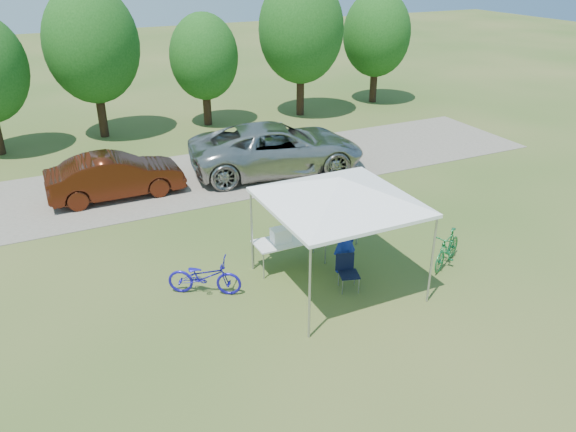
{
  "coord_description": "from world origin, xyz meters",
  "views": [
    {
      "loc": [
        -5.89,
        -9.69,
        7.19
      ],
      "look_at": [
        -0.3,
        2.0,
        0.99
      ],
      "focal_mm": 35.0,
      "sensor_mm": 36.0,
      "label": 1
    }
  ],
  "objects_px": {
    "folding_chair": "(347,269)",
    "cyclist": "(345,241)",
    "bike_green": "(447,249)",
    "folding_table": "(290,241)",
    "cooler": "(281,235)",
    "bike_blue": "(204,276)",
    "sedan": "(116,176)",
    "minivan": "(277,148)"
  },
  "relations": [
    {
      "from": "folding_table",
      "to": "minivan",
      "type": "relative_size",
      "value": 0.29
    },
    {
      "from": "folding_chair",
      "to": "minivan",
      "type": "distance_m",
      "value": 7.8
    },
    {
      "from": "cooler",
      "to": "bike_green",
      "type": "relative_size",
      "value": 0.32
    },
    {
      "from": "minivan",
      "to": "bike_green",
      "type": "bearing_deg",
      "value": -163.12
    },
    {
      "from": "minivan",
      "to": "sedan",
      "type": "bearing_deg",
      "value": 97.36
    },
    {
      "from": "folding_chair",
      "to": "bike_blue",
      "type": "distance_m",
      "value": 3.28
    },
    {
      "from": "folding_chair",
      "to": "bike_blue",
      "type": "xyz_separation_m",
      "value": [
        -3.05,
        1.2,
        -0.06
      ]
    },
    {
      "from": "cyclist",
      "to": "bike_blue",
      "type": "relative_size",
      "value": 0.97
    },
    {
      "from": "cyclist",
      "to": "cooler",
      "type": "bearing_deg",
      "value": -30.75
    },
    {
      "from": "bike_green",
      "to": "minivan",
      "type": "distance_m",
      "value": 7.86
    },
    {
      "from": "folding_table",
      "to": "cyclist",
      "type": "bearing_deg",
      "value": -38.0
    },
    {
      "from": "cooler",
      "to": "bike_blue",
      "type": "relative_size",
      "value": 0.28
    },
    {
      "from": "bike_green",
      "to": "sedan",
      "type": "bearing_deg",
      "value": -169.34
    },
    {
      "from": "cyclist",
      "to": "bike_green",
      "type": "height_order",
      "value": "cyclist"
    },
    {
      "from": "cooler",
      "to": "minivan",
      "type": "relative_size",
      "value": 0.08
    },
    {
      "from": "folding_chair",
      "to": "folding_table",
      "type": "bearing_deg",
      "value": 133.53
    },
    {
      "from": "cooler",
      "to": "bike_green",
      "type": "distance_m",
      "value": 4.16
    },
    {
      "from": "cyclist",
      "to": "bike_blue",
      "type": "xyz_separation_m",
      "value": [
        -3.37,
        0.53,
        -0.38
      ]
    },
    {
      "from": "sedan",
      "to": "folding_chair",
      "type": "bearing_deg",
      "value": -153.43
    },
    {
      "from": "sedan",
      "to": "bike_green",
      "type": "bearing_deg",
      "value": -139.84
    },
    {
      "from": "minivan",
      "to": "sedan",
      "type": "distance_m",
      "value": 5.54
    },
    {
      "from": "cyclist",
      "to": "bike_green",
      "type": "bearing_deg",
      "value": 163.18
    },
    {
      "from": "bike_blue",
      "to": "bike_green",
      "type": "distance_m",
      "value": 6.0
    },
    {
      "from": "folding_chair",
      "to": "cooler",
      "type": "bearing_deg",
      "value": 140.34
    },
    {
      "from": "folding_table",
      "to": "cyclist",
      "type": "height_order",
      "value": "cyclist"
    },
    {
      "from": "cooler",
      "to": "sedan",
      "type": "bearing_deg",
      "value": 114.48
    },
    {
      "from": "cooler",
      "to": "cyclist",
      "type": "xyz_separation_m",
      "value": [
        1.31,
        -0.83,
        -0.08
      ]
    },
    {
      "from": "bike_green",
      "to": "sedan",
      "type": "relative_size",
      "value": 0.36
    },
    {
      "from": "bike_green",
      "to": "minivan",
      "type": "relative_size",
      "value": 0.25
    },
    {
      "from": "sedan",
      "to": "cooler",
      "type": "bearing_deg",
      "value": -155.29
    },
    {
      "from": "folding_table",
      "to": "cooler",
      "type": "xyz_separation_m",
      "value": [
        -0.24,
        -0.0,
        0.22
      ]
    },
    {
      "from": "folding_chair",
      "to": "bike_green",
      "type": "bearing_deg",
      "value": 13.31
    },
    {
      "from": "folding_chair",
      "to": "bike_green",
      "type": "distance_m",
      "value": 2.8
    },
    {
      "from": "folding_table",
      "to": "cyclist",
      "type": "xyz_separation_m",
      "value": [
        1.07,
        -0.83,
        0.14
      ]
    },
    {
      "from": "cooler",
      "to": "cyclist",
      "type": "bearing_deg",
      "value": -32.57
    },
    {
      "from": "minivan",
      "to": "folding_chair",
      "type": "bearing_deg",
      "value": 176.25
    },
    {
      "from": "cooler",
      "to": "cyclist",
      "type": "height_order",
      "value": "cyclist"
    },
    {
      "from": "cooler",
      "to": "sedan",
      "type": "height_order",
      "value": "sedan"
    },
    {
      "from": "cyclist",
      "to": "bike_green",
      "type": "relative_size",
      "value": 1.09
    },
    {
      "from": "cyclist",
      "to": "sedan",
      "type": "xyz_separation_m",
      "value": [
        -4.15,
        7.08,
        -0.11
      ]
    },
    {
      "from": "folding_table",
      "to": "cyclist",
      "type": "distance_m",
      "value": 1.36
    },
    {
      "from": "folding_chair",
      "to": "cyclist",
      "type": "distance_m",
      "value": 0.8
    }
  ]
}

